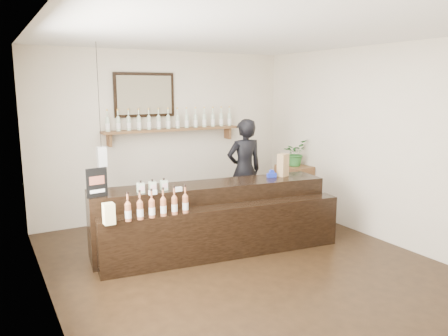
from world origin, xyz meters
name	(u,v)px	position (x,y,z in m)	size (l,w,h in m)	color
ground	(241,263)	(0.00, 0.00, 0.00)	(5.00, 5.00, 0.00)	black
room_shell	(242,129)	(0.00, 0.00, 1.70)	(5.00, 5.00, 5.00)	beige
back_wall_decor	(159,115)	(-0.14, 2.37, 1.75)	(2.66, 0.96, 1.69)	brown
counter	(214,220)	(-0.07, 0.58, 0.43)	(3.30, 1.26, 1.06)	black
promo_sign	(97,183)	(-1.59, 0.69, 1.09)	(0.25, 0.06, 0.36)	black
paper_bag	(283,165)	(1.10, 0.62, 1.08)	(0.18, 0.16, 0.33)	#956F48
tape_dispenser	(272,174)	(0.91, 0.63, 0.95)	(0.14, 0.07, 0.11)	#192CB0
side_cabinet	(294,189)	(2.00, 1.47, 0.43)	(0.47, 0.62, 0.85)	brown
potted_plant	(295,153)	(2.00, 1.47, 1.08)	(0.41, 0.36, 0.46)	#286528
shopkeeper	(244,164)	(1.01, 1.55, 0.96)	(0.70, 0.46, 1.92)	black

